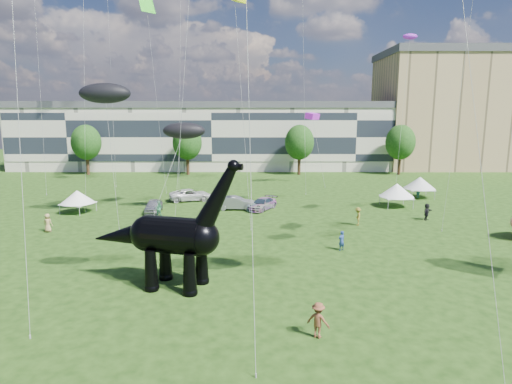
{
  "coord_description": "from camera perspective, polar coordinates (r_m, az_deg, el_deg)",
  "views": [
    {
      "loc": [
        0.12,
        -23.4,
        10.72
      ],
      "look_at": [
        0.17,
        8.0,
        5.0
      ],
      "focal_mm": 30.0,
      "sensor_mm": 36.0,
      "label": 1
    }
  ],
  "objects": [
    {
      "name": "apartment_block",
      "position": [
        96.98,
        24.55,
        9.58
      ],
      "size": [
        28.0,
        18.0,
        22.0
      ],
      "primitive_type": "cube",
      "color": "tan",
      "rests_on": "ground"
    },
    {
      "name": "tree_far_left",
      "position": [
        82.24,
        -21.73,
        6.51
      ],
      "size": [
        5.2,
        5.2,
        9.44
      ],
      "color": "#382314",
      "rests_on": "ground"
    },
    {
      "name": "tree_mid_left",
      "position": [
        77.48,
        -9.16,
        6.92
      ],
      "size": [
        5.2,
        5.2,
        9.44
      ],
      "color": "#382314",
      "rests_on": "ground"
    },
    {
      "name": "gazebo_far",
      "position": [
        59.41,
        21.0,
        1.13
      ],
      "size": [
        3.99,
        3.99,
        2.75
      ],
      "rotation": [
        0.0,
        0.0,
        -0.01
      ],
      "color": "silver",
      "rests_on": "ground"
    },
    {
      "name": "car_white",
      "position": [
        54.29,
        -8.71,
        -0.39
      ],
      "size": [
        5.77,
        3.78,
        1.48
      ],
      "primitive_type": "imported",
      "rotation": [
        0.0,
        0.0,
        1.84
      ],
      "color": "silver",
      "rests_on": "ground"
    },
    {
      "name": "kites",
      "position": [
        35.47,
        -1.36,
        20.79
      ],
      "size": [
        62.93,
        52.31,
        28.36
      ],
      "color": "red",
      "rests_on": "ground"
    },
    {
      "name": "dinosaur_sculpture",
      "position": [
        27.26,
        -11.5,
        -5.92
      ],
      "size": [
        10.32,
        4.23,
        8.46
      ],
      "rotation": [
        0.0,
        0.0,
        -0.27
      ],
      "color": "black",
      "rests_on": "ground"
    },
    {
      "name": "ground",
      "position": [
        25.74,
        -0.37,
        -14.29
      ],
      "size": [
        220.0,
        220.0,
        0.0
      ],
      "primitive_type": "plane",
      "color": "#16330C",
      "rests_on": "ground"
    },
    {
      "name": "car_silver",
      "position": [
        48.8,
        -13.51,
        -1.8
      ],
      "size": [
        1.97,
        4.26,
        1.42
      ],
      "primitive_type": "imported",
      "rotation": [
        0.0,
        0.0,
        0.07
      ],
      "color": "#B6B6BB",
      "rests_on": "ground"
    },
    {
      "name": "gazebo_near",
      "position": [
        52.67,
        18.25,
        0.21
      ],
      "size": [
        4.11,
        4.11,
        2.76
      ],
      "rotation": [
        0.0,
        0.0,
        0.04
      ],
      "color": "white",
      "rests_on": "ground"
    },
    {
      "name": "terrace_row",
      "position": [
        85.92,
        -5.56,
        7.13
      ],
      "size": [
        78.0,
        11.0,
        12.0
      ],
      "primitive_type": "cube",
      "color": "beige",
      "rests_on": "ground"
    },
    {
      "name": "tree_far_right",
      "position": [
        80.79,
        18.72,
        6.64
      ],
      "size": [
        5.2,
        5.2,
        9.44
      ],
      "color": "#382314",
      "rests_on": "ground"
    },
    {
      "name": "car_grey",
      "position": [
        48.73,
        -2.7,
        -1.47
      ],
      "size": [
        4.67,
        1.65,
        1.54
      ],
      "primitive_type": "imported",
      "rotation": [
        0.0,
        0.0,
        1.58
      ],
      "color": "gray",
      "rests_on": "ground"
    },
    {
      "name": "tree_mid_right",
      "position": [
        76.93,
        5.83,
        6.98
      ],
      "size": [
        5.2,
        5.2,
        9.44
      ],
      "color": "#382314",
      "rests_on": "ground"
    },
    {
      "name": "gazebo_left",
      "position": [
        50.86,
        -22.72,
        -0.62
      ],
      "size": [
        4.59,
        4.59,
        2.52
      ],
      "rotation": [
        0.0,
        0.0,
        -0.33
      ],
      "color": "white",
      "rests_on": "ground"
    },
    {
      "name": "visitors",
      "position": [
        40.68,
        6.13,
        -3.74
      ],
      "size": [
        41.37,
        37.35,
        1.89
      ],
      "color": "teal",
      "rests_on": "ground"
    },
    {
      "name": "car_dark",
      "position": [
        48.67,
        0.84,
        -1.6
      ],
      "size": [
        3.94,
        4.9,
        1.33
      ],
      "primitive_type": "imported",
      "rotation": [
        0.0,
        0.0,
        -0.53
      ],
      "color": "#595960",
      "rests_on": "ground"
    }
  ]
}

